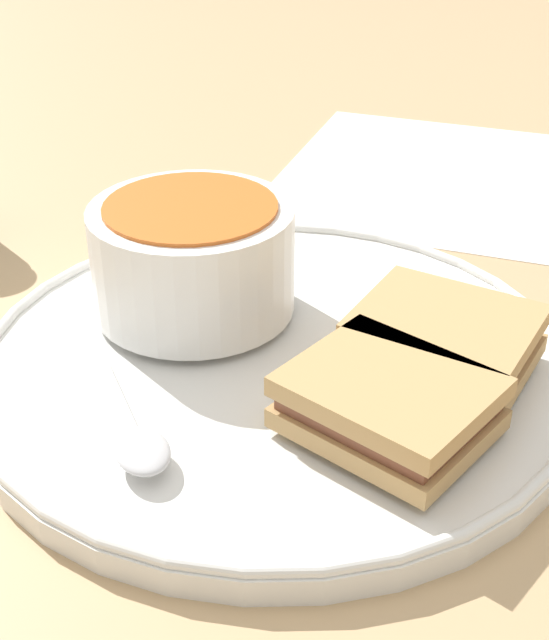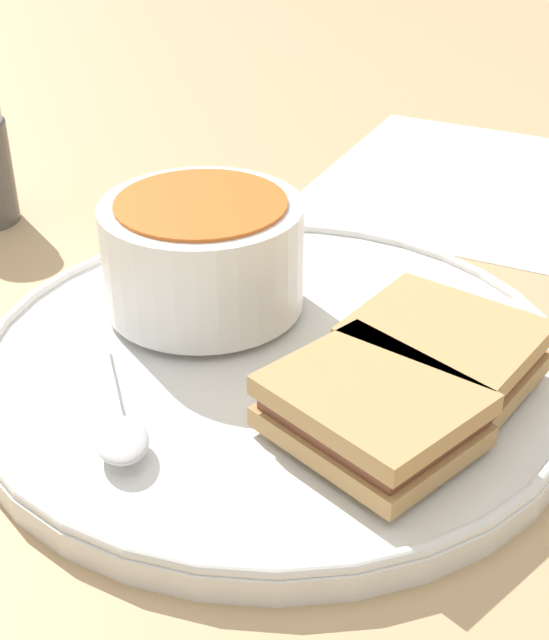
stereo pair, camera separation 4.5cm
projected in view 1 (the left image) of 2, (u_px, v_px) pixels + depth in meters
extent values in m
plane|color=tan|center=(274.00, 375.00, 0.47)|extent=(2.40, 2.40, 0.00)
cylinder|color=white|center=(274.00, 365.00, 0.47)|extent=(0.31, 0.31, 0.01)
torus|color=white|center=(274.00, 352.00, 0.46)|extent=(0.31, 0.31, 0.01)
cylinder|color=white|center=(195.00, 302.00, 0.50)|extent=(0.06, 0.06, 0.01)
cylinder|color=white|center=(193.00, 259.00, 0.48)|extent=(0.11, 0.11, 0.06)
cylinder|color=orange|center=(190.00, 210.00, 0.47)|extent=(0.09, 0.09, 0.01)
cube|color=silver|center=(115.00, 393.00, 0.43)|extent=(0.07, 0.04, 0.00)
ellipsoid|color=silver|center=(142.00, 451.00, 0.38)|extent=(0.04, 0.04, 0.01)
cube|color=tan|center=(388.00, 418.00, 0.40)|extent=(0.09, 0.08, 0.01)
cube|color=brown|center=(389.00, 403.00, 0.40)|extent=(0.08, 0.07, 0.01)
cube|color=tan|center=(390.00, 387.00, 0.39)|extent=(0.09, 0.08, 0.01)
cube|color=tan|center=(443.00, 353.00, 0.45)|extent=(0.09, 0.08, 0.01)
cube|color=brown|center=(444.00, 338.00, 0.44)|extent=(0.09, 0.08, 0.01)
cube|color=tan|center=(446.00, 323.00, 0.44)|extent=(0.09, 0.08, 0.01)
cube|color=white|center=(424.00, 174.00, 0.71)|extent=(0.29, 0.31, 0.00)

